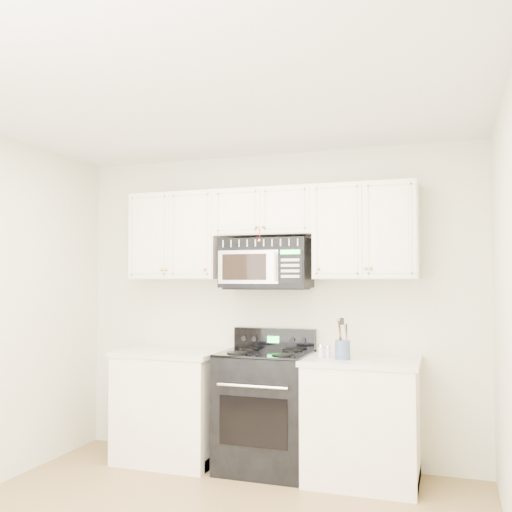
% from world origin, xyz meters
% --- Properties ---
extents(room, '(3.51, 3.51, 2.61)m').
position_xyz_m(room, '(0.00, 0.00, 1.30)').
color(room, olive).
rests_on(room, ground).
extents(base_cabinet_left, '(0.86, 0.65, 0.92)m').
position_xyz_m(base_cabinet_left, '(-0.80, 1.44, 0.43)').
color(base_cabinet_left, white).
rests_on(base_cabinet_left, ground).
extents(base_cabinet_right, '(0.86, 0.65, 0.92)m').
position_xyz_m(base_cabinet_right, '(0.80, 1.44, 0.43)').
color(base_cabinet_right, white).
rests_on(base_cabinet_right, ground).
extents(range, '(0.70, 0.64, 1.11)m').
position_xyz_m(range, '(0.03, 1.45, 0.48)').
color(range, black).
rests_on(range, ground).
extents(upper_cabinets, '(2.44, 0.37, 0.75)m').
position_xyz_m(upper_cabinets, '(-0.00, 1.58, 1.93)').
color(upper_cabinets, white).
rests_on(upper_cabinets, ground).
extents(microwave, '(0.73, 0.41, 0.40)m').
position_xyz_m(microwave, '(0.00, 1.56, 1.65)').
color(microwave, black).
rests_on(microwave, ground).
extents(utensil_crock, '(0.11, 0.11, 0.30)m').
position_xyz_m(utensil_crock, '(0.67, 1.34, 1.00)').
color(utensil_crock, '#4B5888').
rests_on(utensil_crock, base_cabinet_right).
extents(shaker_salt, '(0.04, 0.04, 0.09)m').
position_xyz_m(shaker_salt, '(0.55, 1.39, 0.97)').
color(shaker_salt, silver).
rests_on(shaker_salt, base_cabinet_right).
extents(shaker_pepper, '(0.04, 0.04, 0.10)m').
position_xyz_m(shaker_pepper, '(0.50, 1.36, 0.97)').
color(shaker_pepper, silver).
rests_on(shaker_pepper, base_cabinet_right).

